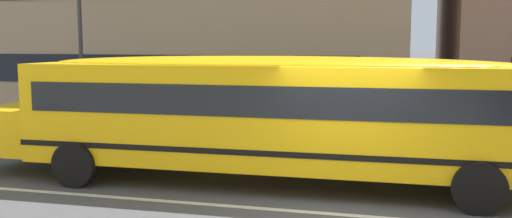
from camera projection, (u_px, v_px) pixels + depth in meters
The scene contains 5 objects.
ground_plane at pixel (343, 215), 9.59m from camera, with size 400.00×400.00×0.00m, color #4C4C4F.
sidewalk_far at pixel (370, 136), 17.65m from camera, with size 120.00×3.00×0.01m, color gray.
lane_centreline at pixel (343, 215), 9.59m from camera, with size 110.00×0.16×0.01m, color silver.
school_bus at pixel (261, 108), 11.52m from camera, with size 11.94×2.83×2.66m.
street_lamp at pixel (79, 1), 18.90m from camera, with size 0.44×0.44×6.80m.
Camera 1 is at (0.91, -9.38, 2.94)m, focal length 39.36 mm.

